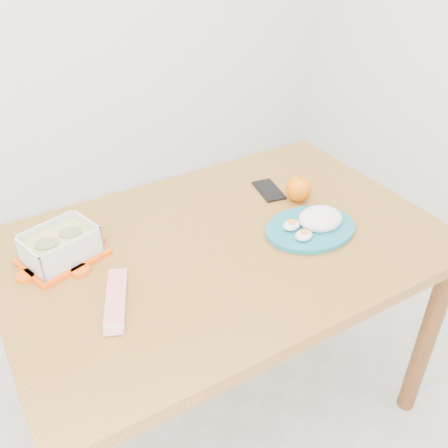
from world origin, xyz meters
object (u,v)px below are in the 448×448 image
orange_fruit (299,189)px  food_container (60,246)px  smartphone (269,190)px  rice_plate (314,224)px  dining_table (224,265)px

orange_fruit → food_container: bearing=173.9°
food_container → smartphone: 0.71m
food_container → rice_plate: (0.69, -0.25, -0.02)m
rice_plate → orange_fruit: bearing=72.5°
food_container → orange_fruit: food_container is taller
rice_plate → smartphone: size_ratio=2.18×
food_container → orange_fruit: 0.76m
dining_table → orange_fruit: (0.33, 0.07, 0.13)m
dining_table → smartphone: (0.27, 0.17, 0.10)m
dining_table → rice_plate: 0.30m
rice_plate → smartphone: 0.26m
rice_plate → food_container: bearing=165.1°
food_container → rice_plate: bearing=-35.9°
food_container → smartphone: bearing=-15.3°
dining_table → food_container: (-0.43, 0.15, 0.14)m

